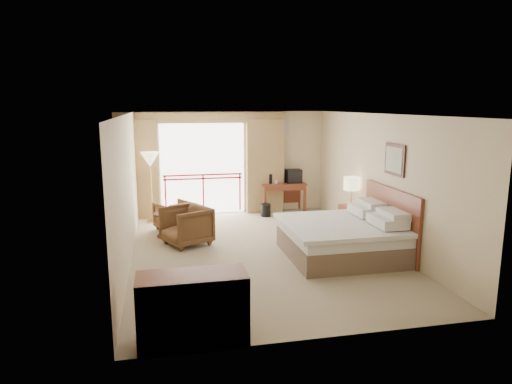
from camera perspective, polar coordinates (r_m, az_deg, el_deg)
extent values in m
plane|color=gray|center=(9.16, 0.61, -7.44)|extent=(7.00, 7.00, 0.00)
plane|color=white|center=(8.70, 0.65, 9.69)|extent=(7.00, 7.00, 0.00)
plane|color=beige|center=(12.23, -2.96, 3.70)|extent=(5.00, 0.00, 5.00)
plane|color=beige|center=(5.55, 8.57, -5.28)|extent=(5.00, 0.00, 5.00)
plane|color=beige|center=(8.65, -15.76, 0.27)|extent=(0.00, 7.00, 7.00)
plane|color=beige|center=(9.68, 15.23, 1.40)|extent=(0.00, 7.00, 7.00)
plane|color=white|center=(12.13, -6.67, 2.86)|extent=(2.40, 0.00, 2.40)
cube|color=#AE0E1A|center=(12.15, -6.64, 1.68)|extent=(2.09, 0.03, 0.04)
cube|color=#AE0E1A|center=(12.14, -6.65, 2.15)|extent=(2.09, 0.03, 0.04)
cube|color=#AE0E1A|center=(12.17, -11.24, -0.35)|extent=(0.04, 0.03, 1.00)
cube|color=#AE0E1A|center=(12.22, -6.60, -0.17)|extent=(0.04, 0.03, 1.00)
cube|color=#AE0E1A|center=(12.35, -2.02, 0.02)|extent=(0.04, 0.03, 1.00)
cube|color=olive|center=(11.96, -14.52, 2.71)|extent=(1.00, 0.26, 2.50)
cube|color=olive|center=(12.26, 1.09, 3.25)|extent=(1.00, 0.26, 2.50)
cube|color=olive|center=(11.92, -6.77, 9.23)|extent=(4.40, 0.22, 0.28)
cube|color=silver|center=(12.39, 3.03, 8.43)|extent=(0.50, 0.04, 0.50)
cube|color=brown|center=(8.98, 10.60, -6.68)|extent=(2.05, 2.00, 0.40)
cube|color=silver|center=(8.90, 10.66, -4.84)|extent=(2.01, 1.96, 0.22)
cube|color=silver|center=(8.84, 10.39, -4.05)|extent=(2.09, 2.06, 0.08)
cube|color=silver|center=(8.73, 16.12, -3.49)|extent=(0.50, 0.75, 0.18)
cube|color=silver|center=(9.51, 13.59, -2.19)|extent=(0.50, 0.75, 0.18)
cube|color=silver|center=(8.76, 16.91, -2.67)|extent=(0.40, 0.70, 0.14)
cube|color=silver|center=(9.54, 14.32, -1.45)|extent=(0.40, 0.70, 0.14)
cube|color=maroon|center=(9.29, 16.47, -3.48)|extent=(0.06, 2.10, 1.30)
cube|color=black|center=(9.08, 16.96, 3.89)|extent=(0.03, 0.72, 0.60)
cube|color=silver|center=(9.07, 16.85, 3.89)|extent=(0.01, 0.60, 0.48)
cube|color=maroon|center=(10.60, 11.80, -3.36)|extent=(0.45, 0.53, 0.63)
cylinder|color=tan|center=(10.56, 11.77, -1.43)|extent=(0.15, 0.15, 0.04)
cylinder|color=tan|center=(10.52, 11.81, -0.42)|extent=(0.03, 0.03, 0.38)
cylinder|color=#FFE5B2|center=(10.47, 11.87, 1.05)|extent=(0.36, 0.36, 0.30)
cube|color=black|center=(10.37, 11.95, -1.71)|extent=(0.17, 0.14, 0.07)
cube|color=maroon|center=(12.37, 3.37, 1.02)|extent=(1.20, 0.58, 0.05)
cube|color=maroon|center=(12.07, 1.14, -1.10)|extent=(0.06, 0.06, 0.74)
cube|color=maroon|center=(12.37, 6.12, -0.87)|extent=(0.06, 0.06, 0.74)
cube|color=maroon|center=(12.55, 0.62, -0.64)|extent=(0.06, 0.06, 0.74)
cube|color=maroon|center=(12.83, 5.43, -0.43)|extent=(0.06, 0.06, 0.74)
cube|color=maroon|center=(12.67, 3.05, -0.18)|extent=(1.10, 0.03, 0.55)
cube|color=maroon|center=(12.14, 3.69, 0.44)|extent=(1.10, 0.03, 0.12)
cube|color=black|center=(12.42, 4.71, 2.00)|extent=(0.41, 0.31, 0.37)
cube|color=black|center=(12.27, 4.92, 1.89)|extent=(0.37, 0.02, 0.30)
cylinder|color=black|center=(12.26, 1.80, 1.67)|extent=(0.13, 0.13, 0.27)
cylinder|color=white|center=(12.26, 2.53, 1.28)|extent=(0.09, 0.09, 0.11)
cylinder|color=black|center=(11.92, 1.22, -2.29)|extent=(0.28, 0.28, 0.33)
imported|color=#4A2E1A|center=(10.86, -10.18, -4.67)|extent=(0.99, 1.00, 0.67)
imported|color=#4A2E1A|center=(9.72, -8.63, -6.47)|extent=(1.17, 1.16, 0.80)
cylinder|color=black|center=(10.20, -11.39, -2.69)|extent=(0.49, 0.49, 0.04)
cylinder|color=black|center=(10.26, -11.34, -4.09)|extent=(0.06, 0.06, 0.49)
cylinder|color=black|center=(10.33, -11.28, -5.41)|extent=(0.36, 0.36, 0.03)
imported|color=white|center=(10.19, -11.39, -2.59)|extent=(0.21, 0.24, 0.02)
cylinder|color=tan|center=(11.69, -12.80, -3.58)|extent=(0.28, 0.28, 0.03)
cylinder|color=tan|center=(11.52, -12.95, 0.00)|extent=(0.03, 0.03, 1.52)
cone|color=#FFE5B2|center=(11.40, -13.13, 3.99)|extent=(0.44, 0.44, 0.35)
cube|color=maroon|center=(5.77, -7.93, -14.27)|extent=(1.33, 0.55, 0.88)
cube|color=black|center=(5.52, -7.71, -15.48)|extent=(1.22, 0.02, 0.77)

